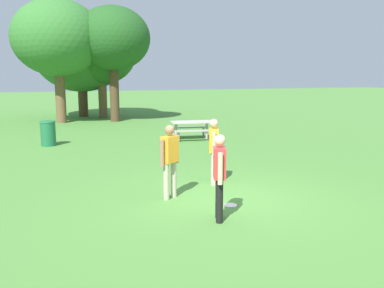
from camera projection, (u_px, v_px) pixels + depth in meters
ground_plane at (222, 200)px, 9.04m from camera, size 120.00×120.00×0.00m
person_thrower at (214, 147)px, 10.26m from camera, size 0.34×0.58×1.64m
person_catcher at (219, 172)px, 7.66m from camera, size 0.34×0.58×1.64m
person_bystander at (170, 157)px, 9.04m from camera, size 0.52×0.39×1.64m
frisbee at (231, 205)px, 8.66m from camera, size 0.28×0.28×0.03m
picnic_table_near at (192, 126)px, 17.35m from camera, size 1.89×1.65×0.77m
trash_can_further_along at (48, 133)px, 15.82m from camera, size 0.59×0.59×0.96m
tree_far_right at (57, 38)px, 22.64m from camera, size 4.94×4.94×6.79m
tree_slender_mid at (81, 52)px, 26.11m from camera, size 5.99×5.99×6.69m
tree_back_left at (101, 55)px, 25.52m from camera, size 4.23×4.23×5.69m
tree_back_right at (113, 39)px, 23.26m from camera, size 4.23×4.23×6.51m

